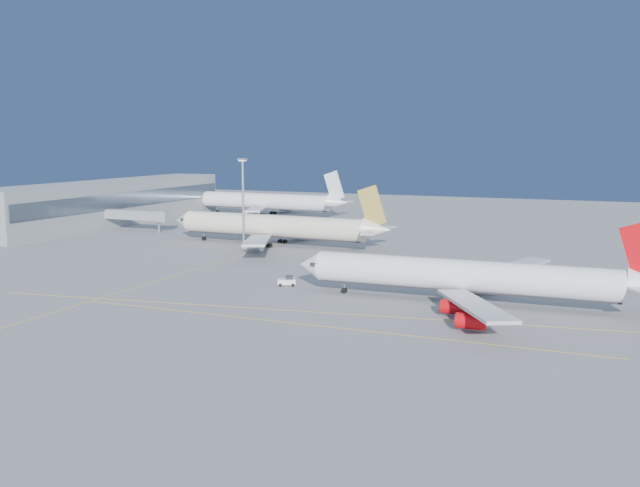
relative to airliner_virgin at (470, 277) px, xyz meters
The scene contains 9 objects.
ground 26.56m from the airliner_virgin, 156.08° to the right, with size 500.00×500.00×0.00m, color slate.
terminal 157.51m from the airliner_virgin, 151.80° to the left, with size 18.40×110.00×15.00m.
jet_bridge 132.12m from the airliner_virgin, 152.30° to the left, with size 23.60×3.60×6.90m.
taxiway_lines 39.12m from the airliner_virgin, behind, with size 118.86×140.00×0.02m.
airliner_virgin is the anchor object (origin of this frame).
airliner_etihad 80.75m from the airliner_virgin, 141.36° to the left, with size 67.40×62.28×17.60m.
airliner_third 157.23m from the airliner_virgin, 129.90° to the left, with size 66.60×61.43×17.88m.
pushback_tug 37.06m from the airliner_virgin, behind, with size 4.02×3.33×2.02m.
light_mast 84.28m from the airliner_virgin, 147.35° to the left, with size 2.08×2.08×24.10m.
Camera 1 is at (47.30, -114.63, 29.03)m, focal length 40.00 mm.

